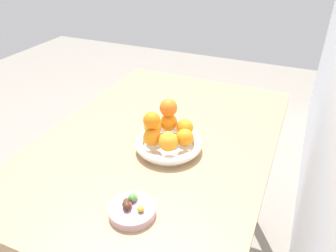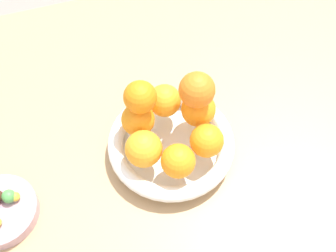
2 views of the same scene
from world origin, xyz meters
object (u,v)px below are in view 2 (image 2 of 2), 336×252
Objects in this scene: orange_0 at (138,120)px; orange_2 at (178,161)px; dining_table at (188,140)px; orange_3 at (207,141)px; orange_7 at (197,90)px; candy_ball_0 at (15,197)px; candy_dish at (0,211)px; orange_5 at (165,102)px; orange_4 at (199,109)px; fruit_bowl at (171,144)px; orange_1 at (144,149)px; candy_ball_5 at (9,196)px; orange_6 at (140,97)px.

orange_0 is 0.10m from orange_2.
dining_table is 19.93× the size of orange_3.
orange_2 is (-0.04, 0.09, -0.00)m from orange_0.
orange_7 is 3.77× the size of candy_ball_0.
orange_0 reaches higher than dining_table.
orange_0 is at bearing -165.75° from candy_dish.
orange_5 is 3.66× the size of candy_ball_0.
dining_table is 18.94× the size of orange_7.
orange_4 reaches higher than candy_ball_0.
orange_0 is (0.05, -0.04, 0.05)m from fruit_bowl.
orange_5 is (-0.06, -0.08, -0.00)m from orange_1.
orange_3 is at bearing 142.12° from orange_0.
candy_ball_0 is 0.71× the size of candy_ball_5.
orange_1 is 1.13× the size of orange_6.
orange_1 is 1.09× the size of orange_3.
orange_3 is at bearing 113.21° from orange_5.
orange_1 is at bearing 178.86° from candy_ball_5.
orange_3 is 0.08m from orange_7.
orange_1 reaches higher than candy_ball_0.
orange_6 is at bearing 19.82° from orange_5.
orange_7 is (-0.10, -0.04, 0.06)m from orange_1.
orange_1 is at bearing -38.61° from orange_2.
orange_3 reaches higher than candy_dish.
fruit_bowl is 3.93× the size of orange_3.
orange_1 is 2.75× the size of candy_ball_5.
orange_4 is 1.01× the size of orange_7.
orange_0 and orange_5 have the same top height.
dining_table is at bearing -118.51° from orange_2.
fruit_bowl is 0.30m from candy_dish.
dining_table is at bearing -166.12° from candy_dish.
orange_7 is (-0.05, -0.02, 0.11)m from fruit_bowl.
fruit_bowl is at bearing 46.89° from dining_table.
orange_4 is (-0.00, 0.04, 0.16)m from dining_table.
orange_5 is 0.97× the size of orange_7.
orange_4 reaches higher than orange_0.
orange_2 is at bearing 112.22° from orange_0.
candy_ball_5 is at bearing 14.53° from orange_5.
orange_6 reaches higher than orange_5.
orange_7 is at bearing -173.15° from candy_ball_5.
orange_3 is 0.32m from candy_ball_0.
candy_ball_5 is (0.22, -0.00, -0.04)m from orange_1.
orange_3 is (-0.10, 0.02, -0.00)m from orange_1.
candy_dish is at bearing 15.36° from candy_ball_0.
orange_2 is (-0.29, 0.03, 0.06)m from candy_dish.
orange_6 is (0.09, 0.02, 0.21)m from dining_table.
candy_dish is 2.26× the size of orange_6.
orange_1 is 0.22m from candy_ball_0.
orange_6 reaches higher than candy_ball_0.
dining_table is at bearing -100.34° from orange_7.
orange_4 is 1.04× the size of orange_5.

